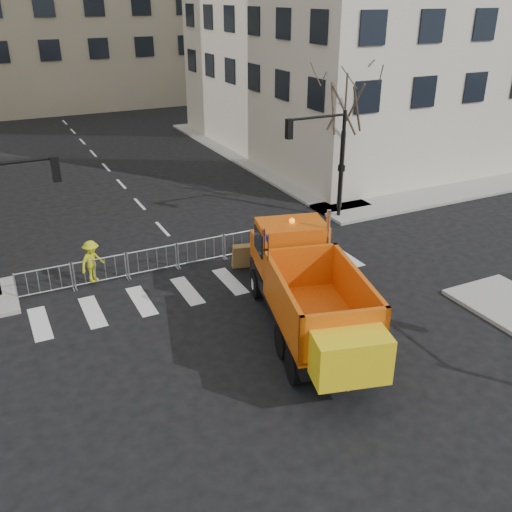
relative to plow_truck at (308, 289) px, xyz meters
name	(u,v)px	position (x,y,z in m)	size (l,w,h in m)	color
ground	(281,358)	(-1.42, -0.84, -1.70)	(120.00, 120.00, 0.00)	black
sidewalk_back	(187,254)	(-1.42, 7.66, -1.63)	(64.00, 5.00, 0.15)	gray
traffic_light_right	(342,166)	(7.08, 8.66, 1.00)	(0.18, 0.18, 5.40)	black
crowd_barriers	(177,255)	(-2.17, 6.76, -1.15)	(12.60, 0.60, 1.10)	#9EA0A5
street_tree	(343,139)	(7.78, 9.66, 2.05)	(3.00, 3.00, 7.50)	#382B21
plow_truck	(308,289)	(0.00, 0.00, 0.00)	(5.01, 10.22, 3.84)	black
cop_a	(271,245)	(1.49, 5.43, -0.88)	(0.60, 0.40, 1.66)	black
cop_b	(286,250)	(1.81, 4.72, -0.87)	(0.81, 0.63, 1.66)	black
cop_c	(300,242)	(2.57, 4.86, -0.70)	(1.18, 0.49, 2.01)	black
worker	(92,261)	(-5.58, 6.79, -0.71)	(1.09, 0.63, 1.68)	#C4C617
newspaper_box	(272,242)	(1.82, 5.92, -1.00)	(0.45, 0.40, 1.10)	#A00C0F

